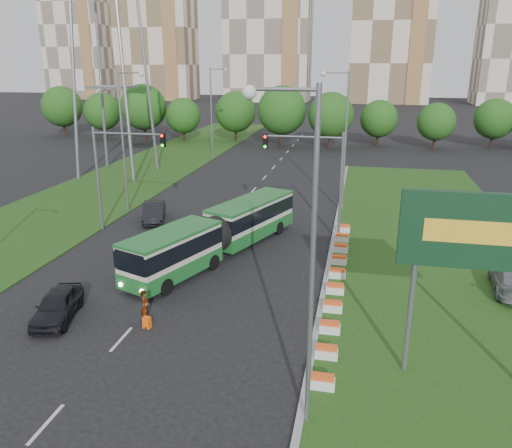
% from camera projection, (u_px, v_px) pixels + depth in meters
% --- Properties ---
extents(ground, '(360.00, 360.00, 0.00)m').
position_uv_depth(ground, '(217.00, 291.00, 28.76)').
color(ground, black).
rests_on(ground, ground).
extents(grass_median, '(14.00, 60.00, 0.15)m').
position_uv_depth(grass_median, '(435.00, 257.00, 33.64)').
color(grass_median, '#1E4714').
rests_on(grass_median, ground).
extents(median_kerb, '(0.30, 60.00, 0.18)m').
position_uv_depth(median_kerb, '(332.00, 249.00, 35.00)').
color(median_kerb, gray).
rests_on(median_kerb, ground).
extents(left_verge, '(12.00, 110.00, 0.10)m').
position_uv_depth(left_verge, '(124.00, 181.00, 55.55)').
color(left_verge, '#1E4714').
rests_on(left_verge, ground).
extents(lane_markings, '(0.20, 100.00, 0.01)m').
position_uv_depth(lane_markings, '(245.00, 200.00, 47.97)').
color(lane_markings, '#BBBAB3').
rests_on(lane_markings, ground).
extents(flower_planters, '(1.10, 20.30, 0.60)m').
position_uv_depth(flower_planters, '(336.00, 281.00, 29.08)').
color(flower_planters, silver).
rests_on(flower_planters, grass_median).
extents(billboard, '(6.00, 0.37, 8.00)m').
position_uv_depth(billboard, '(480.00, 240.00, 18.88)').
color(billboard, gray).
rests_on(billboard, ground).
extents(traffic_mast_median, '(5.76, 0.32, 8.00)m').
position_uv_depth(traffic_mast_median, '(319.00, 169.00, 35.49)').
color(traffic_mast_median, gray).
rests_on(traffic_mast_median, ground).
extents(traffic_mast_left, '(5.76, 0.32, 8.00)m').
position_uv_depth(traffic_mast_left, '(116.00, 163.00, 37.53)').
color(traffic_mast_left, gray).
rests_on(traffic_mast_left, ground).
extents(street_lamps, '(36.00, 60.00, 12.00)m').
position_uv_depth(street_lamps, '(214.00, 156.00, 36.82)').
color(street_lamps, gray).
rests_on(street_lamps, ground).
extents(tree_line, '(120.00, 8.00, 9.00)m').
position_uv_depth(tree_line, '(378.00, 118.00, 76.63)').
color(tree_line, '#205115').
rests_on(tree_line, ground).
extents(apartment_tower_west, '(26.00, 15.00, 48.00)m').
position_uv_depth(apartment_tower_west, '(156.00, 29.00, 173.78)').
color(apartment_tower_west, beige).
rests_on(apartment_tower_west, ground).
extents(apartment_tower_cwest, '(28.00, 15.00, 52.00)m').
position_uv_depth(apartment_tower_cwest, '(269.00, 20.00, 165.33)').
color(apartment_tower_cwest, beige).
rests_on(apartment_tower_cwest, ground).
extents(apartment_tower_ceast, '(25.00, 15.00, 50.00)m').
position_uv_depth(apartment_tower_ceast, '(393.00, 22.00, 157.80)').
color(apartment_tower_ceast, beige).
rests_on(apartment_tower_ceast, ground).
extents(midrise_west, '(22.00, 14.00, 36.00)m').
position_uv_depth(midrise_west, '(80.00, 47.00, 181.50)').
color(midrise_west, beige).
rests_on(midrise_west, ground).
extents(articulated_bus, '(2.50, 16.05, 2.64)m').
position_uv_depth(articulated_bus, '(215.00, 232.00, 33.73)').
color(articulated_bus, beige).
rests_on(articulated_bus, ground).
extents(car_left_near, '(2.75, 4.65, 1.48)m').
position_uv_depth(car_left_near, '(57.00, 305.00, 25.48)').
color(car_left_near, black).
rests_on(car_left_near, ground).
extents(car_left_far, '(3.10, 5.01, 1.56)m').
position_uv_depth(car_left_far, '(154.00, 212.00, 41.36)').
color(car_left_far, black).
rests_on(car_left_far, ground).
extents(car_median, '(2.41, 4.97, 1.40)m').
position_uv_depth(car_median, '(511.00, 280.00, 28.17)').
color(car_median, gray).
rests_on(car_median, grass_median).
extents(pedestrian, '(0.59, 0.74, 1.77)m').
position_uv_depth(pedestrian, '(145.00, 307.00, 25.05)').
color(pedestrian, gray).
rests_on(pedestrian, ground).
extents(shopping_trolley, '(0.35, 0.37, 0.59)m').
position_uv_depth(shopping_trolley, '(147.00, 323.00, 24.69)').
color(shopping_trolley, '#F75E0D').
rests_on(shopping_trolley, ground).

